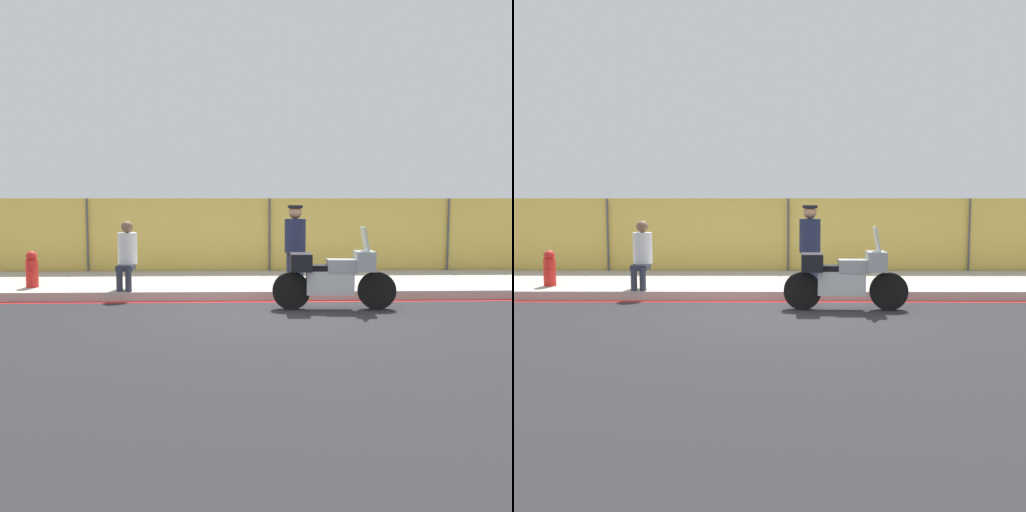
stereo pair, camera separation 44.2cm
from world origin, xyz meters
The scene contains 8 objects.
ground_plane centered at (0.00, 0.00, 0.00)m, with size 120.00×120.00×0.00m, color #262628.
sidewalk centered at (0.00, 2.82, 0.09)m, with size 32.49×3.36×0.17m.
curb_paint_stripe centered at (0.00, 1.05, 0.00)m, with size 32.49×0.18×0.01m.
storefront_fence centered at (0.00, 4.59, 0.96)m, with size 30.87×0.17×1.92m.
motorcycle centered at (0.86, 0.24, 0.57)m, with size 2.13×0.54×1.43m.
officer_standing centered at (0.37, 1.91, 0.99)m, with size 0.42×0.42×1.61m.
person_seated_on_curb centered at (-2.91, 1.60, 0.90)m, with size 0.37×0.67×1.31m.
fire_hydrant centered at (-4.83, 1.88, 0.52)m, with size 0.24×0.30×0.72m.
Camera 2 is at (-0.36, -9.95, 1.89)m, focal length 42.00 mm.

